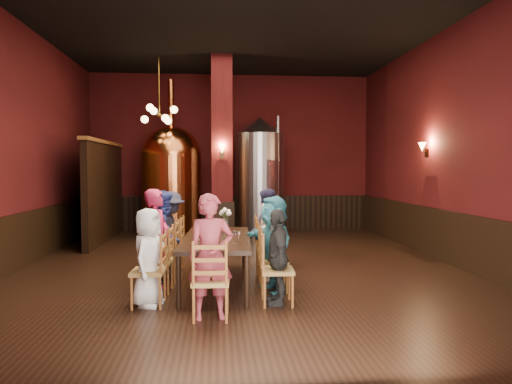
{
  "coord_description": "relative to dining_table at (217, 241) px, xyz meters",
  "views": [
    {
      "loc": [
        -0.41,
        -8.31,
        1.81
      ],
      "look_at": [
        0.31,
        0.2,
        1.36
      ],
      "focal_mm": 32.0,
      "sensor_mm": 36.0,
      "label": 1
    }
  ],
  "objects": [
    {
      "name": "room",
      "position": [
        0.43,
        1.33,
        1.56
      ],
      "size": [
        10.0,
        10.02,
        4.5
      ],
      "color": "black",
      "rests_on": "ground"
    },
    {
      "name": "wainscot_right",
      "position": [
        4.39,
        1.33,
        -0.19
      ],
      "size": [
        0.08,
        9.9,
        1.0
      ],
      "primitive_type": "cube",
      "color": "black",
      "rests_on": "ground"
    },
    {
      "name": "wainscot_back",
      "position": [
        0.43,
        6.29,
        -0.19
      ],
      "size": [
        7.9,
        0.08,
        1.0
      ],
      "primitive_type": "cube",
      "color": "black",
      "rests_on": "ground"
    },
    {
      "name": "wainscot_left",
      "position": [
        -3.53,
        1.33,
        -0.19
      ],
      "size": [
        0.08,
        9.9,
        1.0
      ],
      "primitive_type": "cube",
      "color": "black",
      "rests_on": "ground"
    },
    {
      "name": "column",
      "position": [
        0.13,
        4.13,
        1.56
      ],
      "size": [
        0.58,
        0.58,
        4.5
      ],
      "primitive_type": "cube",
      "color": "#4D1012",
      "rests_on": "ground"
    },
    {
      "name": "partition",
      "position": [
        -2.77,
        4.53,
        0.51
      ],
      "size": [
        0.22,
        3.5,
        2.4
      ],
      "primitive_type": "cube",
      "color": "black",
      "rests_on": "ground"
    },
    {
      "name": "pendant_cluster",
      "position": [
        -1.37,
        4.23,
        2.41
      ],
      "size": [
        0.9,
        0.9,
        1.7
      ],
      "primitive_type": null,
      "color": "#A57226",
      "rests_on": "room"
    },
    {
      "name": "sconce_wall",
      "position": [
        4.33,
        2.13,
        1.51
      ],
      "size": [
        0.2,
        0.2,
        0.36
      ],
      "primitive_type": null,
      "rotation": [
        0.0,
        0.0,
        1.57
      ],
      "color": "black",
      "rests_on": "room"
    },
    {
      "name": "sconce_column",
      "position": [
        0.13,
        3.83,
        1.51
      ],
      "size": [
        0.2,
        0.2,
        0.36
      ],
      "primitive_type": null,
      "rotation": [
        0.0,
        0.0,
        3.14
      ],
      "color": "black",
      "rests_on": "column"
    },
    {
      "name": "dining_table",
      "position": [
        0.0,
        0.0,
        0.0
      ],
      "size": [
        1.11,
        2.44,
        0.75
      ],
      "rotation": [
        0.0,
        0.0,
        -0.04
      ],
      "color": "black",
      "rests_on": "ground"
    },
    {
      "name": "chair_0",
      "position": [
        -0.89,
        -0.96,
        -0.23
      ],
      "size": [
        0.48,
        0.48,
        0.92
      ],
      "primitive_type": null,
      "rotation": [
        0.0,
        0.0,
        -1.62
      ],
      "color": "brown",
      "rests_on": "ground"
    },
    {
      "name": "person_0",
      "position": [
        -0.89,
        -0.96,
        -0.04
      ],
      "size": [
        0.56,
        0.71,
        1.29
      ],
      "primitive_type": "imported",
      "rotation": [
        0.0,
        0.0,
        1.31
      ],
      "color": "silver",
      "rests_on": "ground"
    },
    {
      "name": "chair_1",
      "position": [
        -0.86,
        -0.29,
        -0.23
      ],
      "size": [
        0.48,
        0.48,
        0.92
      ],
      "primitive_type": null,
      "rotation": [
        0.0,
        0.0,
        -1.62
      ],
      "color": "brown",
      "rests_on": "ground"
    },
    {
      "name": "person_1",
      "position": [
        -0.86,
        -0.29,
        0.07
      ],
      "size": [
        0.49,
        0.62,
        1.51
      ],
      "primitive_type": "imported",
      "rotation": [
        0.0,
        0.0,
        1.31
      ],
      "color": "#A51C42",
      "rests_on": "ground"
    },
    {
      "name": "chair_2",
      "position": [
        -0.83,
        0.37,
        -0.23
      ],
      "size": [
        0.48,
        0.48,
        0.92
      ],
      "primitive_type": null,
      "rotation": [
        0.0,
        0.0,
        -1.62
      ],
      "color": "brown",
      "rests_on": "ground"
    },
    {
      "name": "person_2",
      "position": [
        -0.83,
        0.37,
        0.04
      ],
      "size": [
        0.45,
        0.75,
        1.45
      ],
      "primitive_type": "imported",
      "rotation": [
        0.0,
        0.0,
        1.42
      ],
      "color": "navy",
      "rests_on": "ground"
    },
    {
      "name": "chair_3",
      "position": [
        -0.8,
        1.04,
        -0.23
      ],
      "size": [
        0.48,
        0.48,
        0.92
      ],
      "primitive_type": null,
      "rotation": [
        0.0,
        0.0,
        -1.62
      ],
      "color": "brown",
      "rests_on": "ground"
    },
    {
      "name": "person_3",
      "position": [
        -0.8,
        1.04,
        0.02
      ],
      "size": [
        0.8,
        1.03,
        1.41
      ],
      "primitive_type": "imported",
      "rotation": [
        0.0,
        0.0,
        1.22
      ],
      "color": "black",
      "rests_on": "ground"
    },
    {
      "name": "chair_4",
      "position": [
        0.8,
        -1.04,
        -0.23
      ],
      "size": [
        0.48,
        0.48,
        0.92
      ],
      "primitive_type": null,
      "rotation": [
        0.0,
        0.0,
        1.53
      ],
      "color": "brown",
      "rests_on": "ground"
    },
    {
      "name": "person_4",
      "position": [
        0.8,
        -1.04,
        -0.05
      ],
      "size": [
        0.32,
        0.75,
        1.27
      ],
      "primitive_type": "imported",
      "rotation": [
        0.0,
        0.0,
        4.72
      ],
      "color": "black",
      "rests_on": "ground"
    },
    {
      "name": "chair_5",
      "position": [
        0.83,
        -0.37,
        -0.23
      ],
      "size": [
        0.48,
        0.48,
        0.92
      ],
      "primitive_type": null,
      "rotation": [
        0.0,
        0.0,
        1.53
      ],
      "color": "brown",
      "rests_on": "ground"
    },
    {
      "name": "person_5",
      "position": [
        0.83,
        -0.37,
        0.02
      ],
      "size": [
        0.76,
        1.37,
        1.41
      ],
      "primitive_type": "imported",
      "rotation": [
        0.0,
        0.0,
        4.99
      ],
      "color": "teal",
      "rests_on": "ground"
    },
    {
      "name": "chair_6",
      "position": [
        0.86,
        0.29,
        -0.23
      ],
      "size": [
        0.48,
        0.48,
        0.92
      ],
      "primitive_type": null,
      "rotation": [
        0.0,
        0.0,
        1.53
      ],
      "color": "brown",
      "rests_on": "ground"
    },
    {
      "name": "person_6",
      "position": [
        0.86,
        0.29,
        -0.06
      ],
      "size": [
        0.41,
        0.62,
        1.26
      ],
      "primitive_type": "imported",
      "rotation": [
        0.0,
        0.0,
        4.73
      ],
      "color": "silver",
      "rests_on": "ground"
    },
    {
      "name": "chair_7",
      "position": [
        0.89,
        0.96,
        -0.23
      ],
      "size": [
        0.48,
        0.48,
        0.92
      ],
      "primitive_type": null,
      "rotation": [
        0.0,
        0.0,
        1.53
      ],
      "color": "brown",
      "rests_on": "ground"
    },
    {
      "name": "person_7",
      "position": [
        0.89,
        0.96,
        0.04
      ],
      "size": [
        0.5,
        0.77,
        1.45
      ],
      "primitive_type": "imported",
      "rotation": [
        0.0,
        0.0,
        4.95
      ],
      "color": "#1D1B36",
      "rests_on": "ground"
    },
    {
      "name": "chair_8",
      "position": [
        -0.07,
        -1.55,
        -0.23
      ],
      "size": [
        0.48,
        0.48,
        0.92
      ],
      "primitive_type": null,
      "rotation": [
        0.0,
        0.0,
        3.1
      ],
      "color": "brown",
      "rests_on": "ground"
    },
    {
      "name": "person_8",
      "position": [
        -0.07,
        -1.55,
        0.07
      ],
      "size": [
        0.59,
        0.43,
        1.51
      ],
      "primitive_type": "imported",
      "rotation": [
        0.0,
        0.0,
        6.41
      ],
      "color": "maroon",
      "rests_on": "ground"
    },
    {
      "name": "copper_kettle",
      "position": [
        -1.18,
        5.09,
        0.81
      ],
      "size": [
        1.84,
        1.84,
        4.1
      ],
      "rotation": [
        0.0,
        0.0,
        -0.22
      ],
      "color": "black",
      "rests_on": "ground"
    },
    {
      "name": "steel_vessel",
      "position": [
        1.16,
        5.34,
        0.9
      ],
      "size": [
        1.6,
        1.6,
        3.17
      ],
      "rotation": [
        0.0,
        0.0,
        0.26
      ],
      "color": "#B2B2B7",
      "rests_on": "ground"
    },
    {
      "name": "rose_vase",
      "position": [
        0.16,
        0.99,
        0.3
      ],
      "size": [
        0.22,
        0.22,
        0.37
      ],
      "color": "white",
      "rests_on": "dining_table"
    },
    {
      "name": "wine_glass_0",
      "position": [
        0.1,
        -0.12,
        0.15
      ],
      "size": [
        0.07,
        0.07,
        0.17
      ],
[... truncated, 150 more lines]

